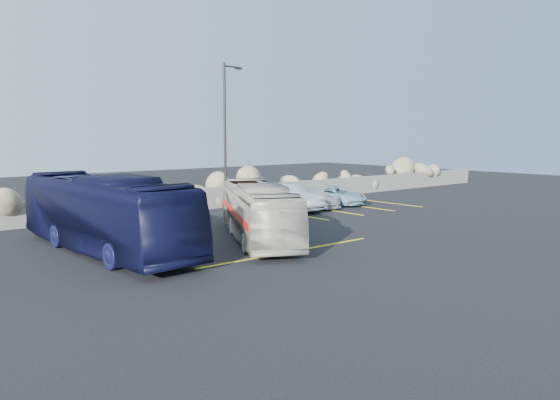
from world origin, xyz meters
TOP-DOWN VIEW (x-y plane):
  - ground at (0.00, 0.00)m, footprint 90.00×90.00m
  - seawall at (0.00, 12.00)m, footprint 60.00×0.40m
  - riprap_pile at (0.00, 13.20)m, footprint 54.00×2.80m
  - parking_lines at (4.64, 5.57)m, footprint 18.16×9.36m
  - lamppost at (2.56, 9.50)m, footprint 1.14×0.18m
  - vintage_bus at (-0.53, 2.68)m, footprint 5.60×8.29m
  - tour_coach at (-6.15, 4.53)m, footprint 2.81×10.24m
  - car_a at (4.22, 8.52)m, footprint 1.80×3.87m
  - car_b at (6.15, 8.49)m, footprint 1.75×4.52m
  - car_c at (8.11, 8.64)m, footprint 1.83×3.96m
  - car_d at (10.21, 8.64)m, footprint 2.10×4.08m

SIDE VIEW (x-z plane):
  - ground at x=0.00m, z-range 0.00..0.00m
  - parking_lines at x=4.64m, z-range 0.00..0.01m
  - car_d at x=10.21m, z-range 0.00..1.10m
  - car_c at x=8.11m, z-range 0.00..1.12m
  - seawall at x=0.00m, z-range 0.00..1.20m
  - car_a at x=4.22m, z-range 0.00..1.28m
  - car_b at x=6.15m, z-range 0.00..1.47m
  - vintage_bus at x=-0.53m, z-range 0.00..2.32m
  - riprap_pile at x=0.00m, z-range 0.00..2.60m
  - tour_coach at x=-6.15m, z-range 0.00..2.83m
  - lamppost at x=2.56m, z-range 0.30..8.30m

